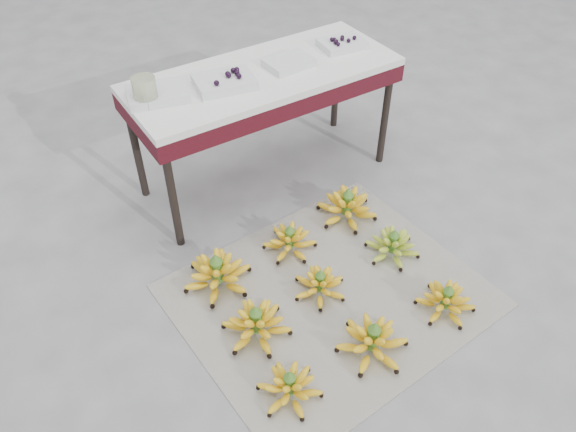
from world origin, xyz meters
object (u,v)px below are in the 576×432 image
bunch_back_center (290,241)px  bunch_back_right (347,207)px  tray_far_right (342,44)px  glass_jar (145,92)px  bunch_front_right (446,301)px  vendor_table (264,85)px  bunch_front_left (290,387)px  bunch_mid_left (256,324)px  tray_far_left (157,94)px  bunch_back_left (218,274)px  tray_left (225,82)px  newspaper_mat (330,295)px  bunch_mid_right (393,245)px  bunch_front_center (372,341)px  tray_right (289,63)px  bunch_mid_center (320,285)px

bunch_back_center → bunch_back_right: 0.37m
tray_far_right → glass_jar: bearing=179.6°
bunch_front_right → vendor_table: (-0.16, 1.20, 0.50)m
bunch_front_left → bunch_front_right: 0.77m
bunch_mid_left → bunch_back_center: bunch_mid_left is taller
bunch_back_center → glass_jar: size_ratio=2.52×
tray_far_left → bunch_back_left: bearing=-96.2°
tray_left → bunch_mid_left: bearing=-112.9°
bunch_front_right → tray_left: (-0.38, 1.17, 0.60)m
bunch_back_center → tray_left: size_ratio=1.12×
newspaper_mat → bunch_back_left: 0.50m
newspaper_mat → tray_far_left: size_ratio=4.20×
bunch_back_left → tray_far_left: (0.06, 0.59, 0.59)m
newspaper_mat → bunch_mid_left: 0.38m
bunch_mid_right → bunch_front_right: bearing=-83.5°
bunch_front_center → bunch_back_right: 0.80m
bunch_mid_right → tray_far_right: tray_far_right is taller
bunch_front_left → bunch_mid_right: bearing=7.2°
vendor_table → tray_right: (0.13, -0.02, 0.09)m
bunch_back_center → tray_far_right: tray_far_right is taller
bunch_back_left → bunch_back_center: size_ratio=1.22×
bunch_front_left → newspaper_mat: bearing=20.2°
newspaper_mat → vendor_table: 1.06m
tray_left → tray_right: (0.35, 0.01, -0.01)m
bunch_mid_center → tray_right: bearing=71.2°
tray_right → bunch_back_right: bearing=-85.9°
bunch_mid_center → bunch_mid_left: bearing=-168.1°
bunch_front_center → glass_jar: 1.40m
bunch_back_right → tray_far_left: 1.05m
tray_right → newspaper_mat: bearing=-111.6°
bunch_mid_center → tray_left: bearing=94.3°
bunch_front_left → vendor_table: size_ratio=0.23×
bunch_front_right → bunch_mid_center: bunch_front_right is taller
tray_left → glass_jar: 0.37m
bunch_front_center → bunch_back_left: bearing=113.4°
bunch_back_right → glass_jar: bearing=152.8°
newspaper_mat → bunch_front_right: size_ratio=4.16×
bunch_mid_right → tray_far_right: (0.28, 0.83, 0.60)m
bunch_mid_left → vendor_table: vendor_table is taller
tray_far_right → glass_jar: size_ratio=1.84×
bunch_front_left → tray_far_right: (1.08, 1.19, 0.60)m
vendor_table → glass_jar: (-0.58, 0.01, 0.14)m
tray_far_right → bunch_front_right: bearing=-104.4°
bunch_front_left → vendor_table: 1.43m
bunch_mid_left → tray_far_right: 1.49m
bunch_front_right → bunch_back_right: 0.70m
bunch_front_left → bunch_mid_left: 0.31m
tray_far_left → tray_far_right: bearing=-2.1°
tray_far_right → bunch_mid_left: bearing=-139.9°
bunch_back_left → bunch_back_right: bunch_back_left is taller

